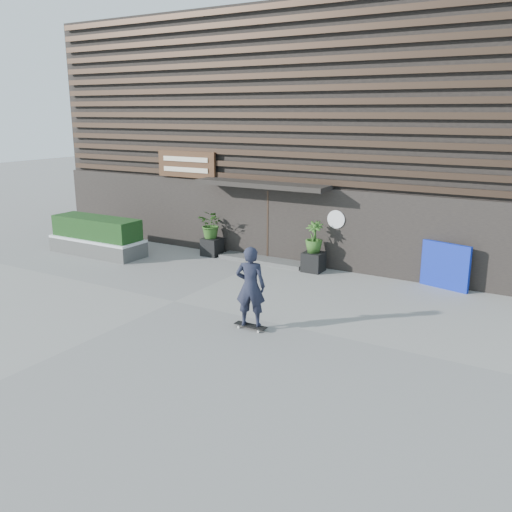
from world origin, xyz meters
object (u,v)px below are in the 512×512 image
Objects in this scene: planter_pot_right at (313,262)px; skateboarder at (250,287)px; planter_pot_left at (212,247)px; blue_tarp at (445,266)px; raised_bed at (98,247)px.

planter_pot_right is 5.10m from skateboarder.
blue_tarp reaches higher than planter_pot_left.
planter_pot_right reaches higher than raised_bed.
raised_bed is (-3.52, -1.84, -0.05)m from planter_pot_left.
planter_pot_left is at bearing 27.58° from raised_bed.
raised_bed is 11.37m from blue_tarp.
planter_pot_right is at bearing 98.77° from skateboarder.
skateboarder is (8.09, -3.15, 0.75)m from raised_bed.
skateboarder reaches higher than planter_pot_right.
blue_tarp is at bearing 59.85° from skateboarder.
blue_tarp is 0.72× the size of skateboarder.
planter_pot_right is 0.31× the size of skateboarder.
planter_pot_left is 0.17× the size of raised_bed.
planter_pot_left is at bearing 180.00° from planter_pot_right.
skateboarder is (-3.07, -5.29, 0.36)m from blue_tarp.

